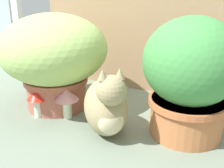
{
  "coord_description": "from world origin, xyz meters",
  "views": [
    {
      "loc": [
        0.57,
        -0.92,
        0.58
      ],
      "look_at": [
        0.08,
        0.03,
        0.18
      ],
      "focal_mm": 43.85,
      "sensor_mm": 36.0,
      "label": 1
    }
  ],
  "objects_px": {
    "grass_planter": "(54,55)",
    "mushroom_ornament_red": "(37,97)",
    "leafy_planter": "(191,75)",
    "mushroom_ornament_pink": "(66,97)",
    "cat": "(106,106)"
  },
  "relations": [
    {
      "from": "grass_planter",
      "to": "mushroom_ornament_red",
      "type": "bearing_deg",
      "value": -91.62
    },
    {
      "from": "leafy_planter",
      "to": "mushroom_ornament_red",
      "type": "relative_size",
      "value": 3.4
    },
    {
      "from": "leafy_planter",
      "to": "mushroom_ornament_pink",
      "type": "bearing_deg",
      "value": -167.76
    },
    {
      "from": "grass_planter",
      "to": "mushroom_ornament_red",
      "type": "relative_size",
      "value": 3.63
    },
    {
      "from": "leafy_planter",
      "to": "mushroom_ornament_pink",
      "type": "xyz_separation_m",
      "value": [
        -0.5,
        -0.11,
        -0.15
      ]
    },
    {
      "from": "leafy_planter",
      "to": "mushroom_ornament_red",
      "type": "bearing_deg",
      "value": -165.6
    },
    {
      "from": "mushroom_ornament_red",
      "to": "mushroom_ornament_pink",
      "type": "bearing_deg",
      "value": 22.78
    },
    {
      "from": "mushroom_ornament_red",
      "to": "grass_planter",
      "type": "bearing_deg",
      "value": 88.38
    },
    {
      "from": "mushroom_ornament_pink",
      "to": "mushroom_ornament_red",
      "type": "height_order",
      "value": "mushroom_ornament_pink"
    },
    {
      "from": "mushroom_ornament_pink",
      "to": "mushroom_ornament_red",
      "type": "xyz_separation_m",
      "value": [
        -0.12,
        -0.05,
        -0.01
      ]
    },
    {
      "from": "grass_planter",
      "to": "leafy_planter",
      "type": "bearing_deg",
      "value": 2.55
    },
    {
      "from": "mushroom_ornament_red",
      "to": "cat",
      "type": "bearing_deg",
      "value": 2.03
    },
    {
      "from": "cat",
      "to": "mushroom_ornament_pink",
      "type": "xyz_separation_m",
      "value": [
        -0.22,
        0.04,
        -0.02
      ]
    },
    {
      "from": "grass_planter",
      "to": "leafy_planter",
      "type": "height_order",
      "value": "leafy_planter"
    },
    {
      "from": "leafy_planter",
      "to": "mushroom_ornament_red",
      "type": "xyz_separation_m",
      "value": [
        -0.63,
        -0.16,
        -0.15
      ]
    }
  ]
}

